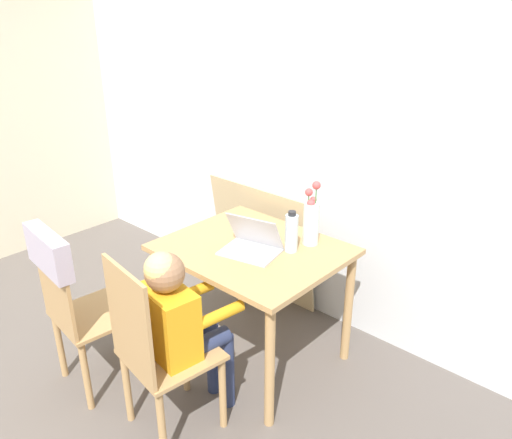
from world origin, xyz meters
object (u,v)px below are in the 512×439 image
Objects in this scene: chair_occupied at (157,351)px; chair_spare at (69,288)px; person_seated at (179,316)px; laptop at (252,243)px; flower_vase at (311,219)px; water_bottle at (291,233)px.

chair_occupied is 0.99× the size of chair_spare.
laptop is at bearing -76.86° from person_seated.
person_seated is at bearing -152.54° from chair_spare.
chair_spare is at bearing -123.31° from flower_vase.
chair_spare is (-0.57, -0.10, 0.16)m from chair_occupied.
flower_vase reaches higher than chair_spare.
water_bottle is (-0.02, -0.14, -0.04)m from flower_vase.
chair_occupied is at bearing -163.95° from chair_spare.
flower_vase is 1.60× the size of water_bottle.
chair_spare reaches higher than chair_occupied.
flower_vase reaches higher than water_bottle.
chair_occupied is at bearing 90.00° from person_seated.
laptop is at bearing -117.86° from chair_spare.
laptop is 1.49× the size of water_bottle.
chair_spare is at bearing 29.30° from person_seated.
person_seated is 0.75m from water_bottle.
flower_vase is at bearing 80.68° from water_bottle.
flower_vase reaches higher than person_seated.
chair_occupied reaches higher than laptop.
water_bottle is (0.15, 0.15, 0.06)m from laptop.
person_seated reaches higher than chair_spare.
chair_spare is 0.97m from laptop.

